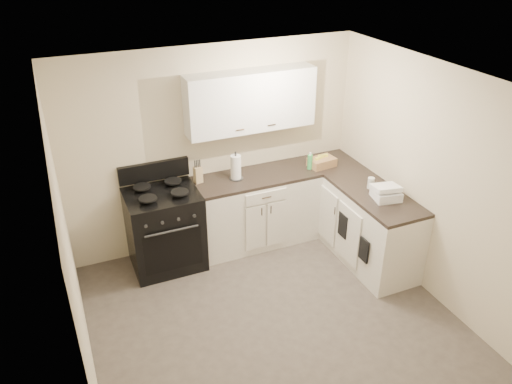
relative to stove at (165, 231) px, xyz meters
name	(u,v)px	position (x,y,z in m)	size (l,w,h in m)	color
floor	(275,323)	(0.75, -1.48, -0.46)	(3.60, 3.60, 0.00)	#473F38
ceiling	(281,87)	(0.75, -1.48, 2.04)	(3.60, 3.60, 0.00)	white
wall_back	(214,149)	(0.75, 0.32, 0.79)	(3.60, 3.60, 0.00)	beige
wall_right	(434,185)	(2.55, -1.48, 0.79)	(3.60, 3.60, 0.00)	beige
wall_left	(73,268)	(-1.05, -1.48, 0.79)	(3.60, 3.60, 0.00)	beige
wall_front	(402,360)	(0.75, -3.28, 0.79)	(3.60, 3.60, 0.00)	beige
base_cabinets_back	(256,210)	(1.18, 0.02, -0.01)	(1.55, 0.60, 0.90)	silver
base_cabinets_right	(356,217)	(2.25, -0.63, -0.01)	(0.60, 1.90, 0.90)	silver
countertop_back	(256,177)	(1.18, 0.02, 0.46)	(1.55, 0.60, 0.04)	black
countertop_right	(360,184)	(2.25, -0.63, 0.46)	(0.60, 1.90, 0.04)	black
upper_cabinets	(251,101)	(1.18, 0.18, 1.38)	(1.55, 0.30, 0.70)	white
stove	(165,231)	(0.00, 0.00, 0.00)	(0.83, 0.71, 1.00)	black
knife_block	(198,175)	(0.48, 0.13, 0.58)	(0.09, 0.08, 0.20)	#D3B582
paper_towel	(236,167)	(0.93, 0.05, 0.63)	(0.12, 0.12, 0.30)	white
soap_bottle	(310,162)	(1.87, -0.06, 0.58)	(0.06, 0.06, 0.19)	#44B157
wicker_basket	(322,162)	(2.05, -0.05, 0.53)	(0.33, 0.22, 0.11)	#A5794E
countertop_grill	(386,195)	(2.28, -1.08, 0.53)	(0.28, 0.26, 0.10)	white
glass_jar	(371,183)	(2.27, -0.80, 0.55)	(0.08, 0.08, 0.13)	silver
oven_mitt_near	(364,250)	(1.93, -1.26, 0.00)	(0.02, 0.16, 0.28)	black
oven_mitt_far	(343,225)	(1.93, -0.82, 0.06)	(0.02, 0.17, 0.30)	black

